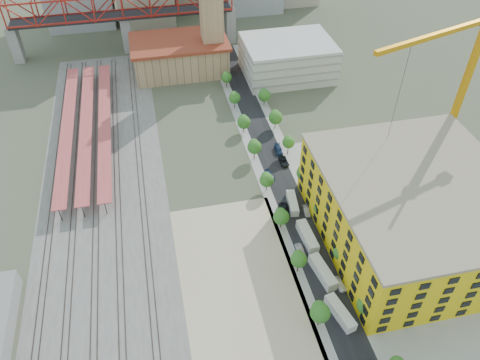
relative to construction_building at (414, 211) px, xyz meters
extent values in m
plane|color=#474C38|center=(-42.00, 20.00, -9.41)|extent=(400.00, 400.00, 0.00)
cube|color=#605E59|center=(-78.00, 37.50, -9.38)|extent=(36.00, 165.00, 0.06)
cube|color=tan|center=(-46.00, -11.50, -9.38)|extent=(28.00, 67.00, 0.06)
cube|color=black|center=(-26.00, 35.00, -9.38)|extent=(12.00, 170.00, 0.06)
cube|color=gray|center=(-31.50, 35.00, -9.39)|extent=(3.00, 170.00, 0.04)
cube|color=gray|center=(-20.50, 35.00, -9.39)|extent=(3.00, 170.00, 0.04)
cube|color=gray|center=(3.00, 0.00, -9.38)|extent=(50.00, 90.00, 0.06)
cube|color=#382B23|center=(-92.72, 37.50, -9.26)|extent=(0.12, 160.00, 0.18)
cube|color=#382B23|center=(-91.28, 37.50, -9.26)|extent=(0.12, 160.00, 0.18)
cube|color=#382B23|center=(-86.72, 37.50, -9.26)|extent=(0.12, 160.00, 0.18)
cube|color=#382B23|center=(-85.28, 37.50, -9.26)|extent=(0.12, 160.00, 0.18)
cube|color=#382B23|center=(-80.72, 37.50, -9.26)|extent=(0.12, 160.00, 0.18)
cube|color=#382B23|center=(-79.28, 37.50, -9.26)|extent=(0.12, 160.00, 0.18)
cube|color=#382B23|center=(-74.72, 37.50, -9.26)|extent=(0.12, 160.00, 0.18)
cube|color=#382B23|center=(-73.28, 37.50, -9.26)|extent=(0.12, 160.00, 0.18)
cube|color=#382B23|center=(-67.72, 37.50, -9.26)|extent=(0.12, 160.00, 0.18)
cube|color=#382B23|center=(-66.28, 37.50, -9.26)|extent=(0.12, 160.00, 0.18)
cube|color=#C94D4F|center=(-89.00, 65.00, -5.41)|extent=(4.00, 80.00, 0.25)
cylinder|color=black|center=(-89.00, 65.00, -7.41)|extent=(0.24, 0.24, 4.00)
cube|color=#C94D4F|center=(-83.00, 65.00, -5.41)|extent=(4.00, 80.00, 0.25)
cylinder|color=black|center=(-83.00, 65.00, -7.41)|extent=(0.24, 0.24, 4.00)
cube|color=#C94D4F|center=(-77.00, 65.00, -5.41)|extent=(4.00, 80.00, 0.25)
cylinder|color=black|center=(-77.00, 65.00, -7.41)|extent=(0.24, 0.24, 4.00)
cube|color=tan|center=(-47.00, 102.00, -3.41)|extent=(36.00, 22.00, 12.00)
cube|color=maroon|center=(-47.00, 102.00, 3.09)|extent=(38.00, 24.00, 1.20)
cube|color=tan|center=(-34.00, 100.00, 10.59)|extent=(8.00, 8.00, 40.00)
cube|color=silver|center=(-6.00, 90.00, -2.41)|extent=(34.00, 26.00, 14.00)
cube|color=gray|center=(-112.00, 125.00, -1.91)|extent=(4.00, 6.00, 15.00)
cube|color=gray|center=(-22.00, 125.00, -1.91)|extent=(4.00, 6.00, 15.00)
cube|color=gray|center=(-67.00, 125.00, -1.91)|extent=(4.00, 6.00, 15.00)
cube|color=black|center=(-67.00, 125.00, 6.09)|extent=(90.00, 9.00, 1.00)
cube|color=yellow|center=(0.00, 0.00, -0.41)|extent=(44.00, 50.00, 18.00)
cube|color=gray|center=(0.00, 0.00, 8.99)|extent=(44.60, 50.60, 0.80)
ellipsoid|color=#4C6B59|center=(-122.00, 280.00, -77.41)|extent=(396.00, 216.00, 180.00)
ellipsoid|color=#4C6B59|center=(-2.00, 280.00, -101.41)|extent=(484.00, 264.00, 220.00)
ellipsoid|color=#4C6B59|center=(118.00, 280.00, -79.41)|extent=(418.00, 228.00, 190.00)
cube|color=orange|center=(24.06, 26.19, 12.54)|extent=(1.56, 1.56, 43.89)
cube|color=orange|center=(6.40, 20.56, 36.43)|extent=(35.67, 12.39, 1.17)
cube|color=silver|center=(-26.00, -18.96, -8.13)|extent=(4.51, 9.69, 2.57)
cube|color=silver|center=(-26.00, -7.48, -8.04)|extent=(4.20, 10.33, 2.75)
cube|color=silver|center=(-26.00, 4.17, -8.03)|extent=(3.11, 10.22, 2.77)
cube|color=silver|center=(-26.00, 17.07, -8.22)|extent=(3.43, 8.92, 2.38)
imported|color=#9A9A9F|center=(-29.00, 0.76, -8.72)|extent=(1.68, 4.27, 1.38)
imported|color=black|center=(-29.00, 15.23, -8.61)|extent=(3.43, 6.05, 1.59)
imported|color=navy|center=(-29.00, 30.58, -8.74)|extent=(2.48, 4.83, 1.34)
imported|color=white|center=(-23.00, -11.33, -8.64)|extent=(2.34, 4.71, 1.54)
imported|color=gray|center=(-23.00, 13.73, -8.68)|extent=(2.02, 4.60, 1.47)
imported|color=black|center=(-23.00, 35.79, -8.69)|extent=(2.40, 5.16, 1.43)
imported|color=navy|center=(-23.00, 41.85, -8.64)|extent=(2.58, 5.48, 1.54)
camera|label=1|loc=(-60.41, -71.37, 83.46)|focal=35.00mm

